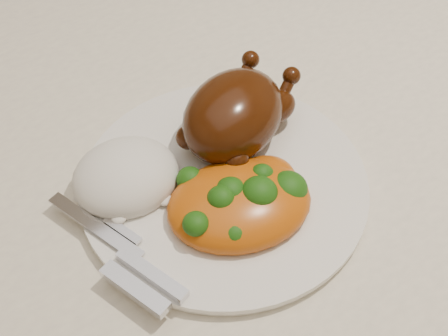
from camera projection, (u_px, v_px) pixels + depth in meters
dining_table at (234, 128)px, 0.82m from camera, size 1.60×0.90×0.76m
tablecloth at (234, 87)px, 0.77m from camera, size 1.73×1.03×0.18m
dinner_plate at (224, 185)px, 0.62m from camera, size 0.33×0.33×0.01m
roast_chicken at (235, 113)px, 0.62m from camera, size 0.16×0.13×0.08m
rice_mound at (126, 177)px, 0.60m from camera, size 0.11×0.11×0.06m
mac_and_cheese at (244, 200)px, 0.58m from camera, size 0.16×0.14×0.06m
cutlery at (130, 262)px, 0.55m from camera, size 0.06×0.17×0.01m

